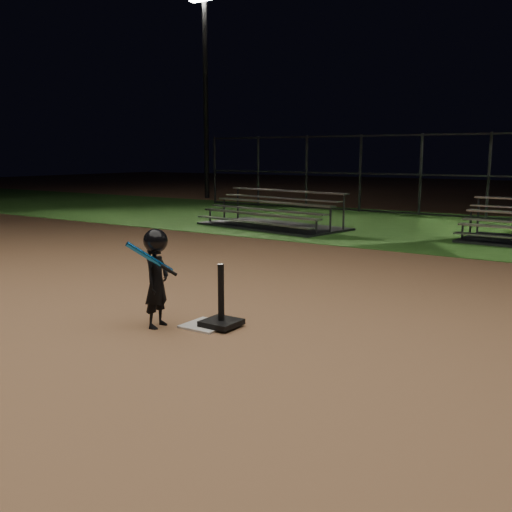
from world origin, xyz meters
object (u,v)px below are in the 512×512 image
Objects in this scene: bleacher_left at (272,220)px; light_pole_left at (205,79)px; child_batter at (156,275)px; home_plate at (206,325)px; batting_tee at (221,315)px.

light_pole_left is at bearing 148.03° from bleacher_left.
bleacher_left is at bearing 14.34° from child_batter.
batting_tee reaches higher than home_plate.
home_plate is at bearing -51.23° from light_pole_left.
light_pole_left is at bearing 129.28° from batting_tee.
batting_tee is 8.92m from bleacher_left.
home_plate is 0.05× the size of light_pole_left.
child_batter is 0.27× the size of bleacher_left.
light_pole_left is at bearing 27.14° from child_batter.
child_batter reaches higher than bleacher_left.
light_pole_left is (-12.00, 14.94, 4.93)m from home_plate.
home_plate is 0.22m from batting_tee.
bleacher_left is (-4.31, 7.81, 0.05)m from batting_tee.
child_batter is (-0.43, -0.31, 0.57)m from home_plate.
bleacher_left reaches higher than batting_tee.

